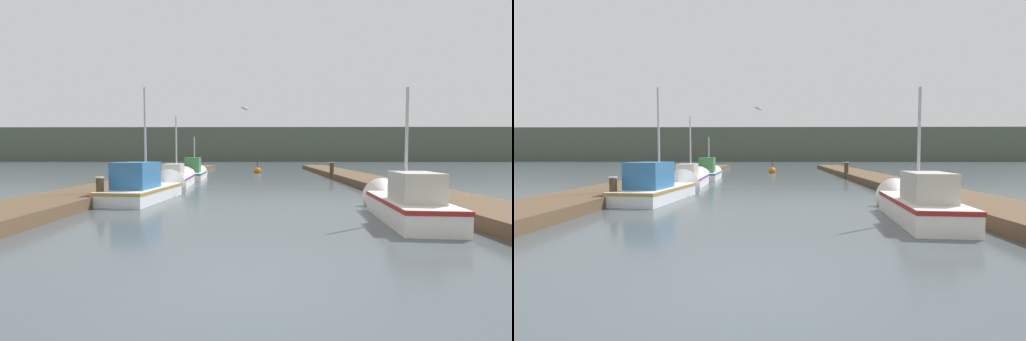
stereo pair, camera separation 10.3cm
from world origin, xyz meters
The scene contains 12 objects.
ground_plane centered at (0.00, 0.00, 0.00)m, with size 200.00×200.00×0.00m.
dock_left centered at (-6.39, 16.00, 0.18)m, with size 2.48×40.00×0.36m.
dock_right centered at (6.39, 16.00, 0.18)m, with size 2.48×40.00×0.36m.
distant_shore_ridge centered at (0.00, 74.66, 3.57)m, with size 120.00×16.00×7.15m.
fishing_boat_0 centered at (4.07, 4.83, 0.43)m, with size 1.74×4.69×3.84m.
fishing_boat_1 centered at (-4.16, 8.64, 0.44)m, with size 2.10×4.89×4.77m.
fishing_boat_2 centered at (-4.32, 14.16, 0.36)m, with size 1.91×6.23×4.12m.
fishing_boat_3 centered at (-4.27, 18.83, 0.41)m, with size 1.57×4.78×3.23m.
mooring_piling_0 centered at (5.18, 19.40, 0.58)m, with size 0.33×0.33×1.14m.
mooring_piling_1 centered at (-5.09, 6.66, 0.50)m, with size 0.27×0.27×0.99m.
channel_buoy centered at (-0.05, 26.02, 0.18)m, with size 0.64×0.64×1.14m.
seagull_lead centered at (-0.46, 11.23, 3.78)m, with size 0.47×0.48×0.12m.
Camera 1 is at (0.19, -4.47, 1.77)m, focal length 24.00 mm.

